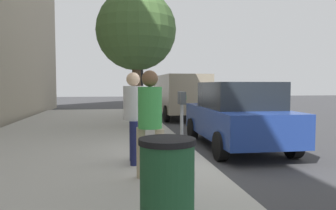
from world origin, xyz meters
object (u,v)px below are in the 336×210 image
at_px(traffic_signal, 144,66).
at_px(parking_meter, 182,111).
at_px(trash_bin, 167,187).
at_px(pedestrian_bystander, 150,115).
at_px(parked_van_far, 179,93).
at_px(pedestrian_at_meter, 133,110).
at_px(street_tree, 136,31).
at_px(parked_sedan_near, 237,115).

bearing_deg(traffic_signal, parking_meter, -179.57).
bearing_deg(traffic_signal, trash_bin, 176.21).
distance_m(parking_meter, trash_bin, 3.48).
relative_size(pedestrian_bystander, parked_van_far, 0.34).
distance_m(pedestrian_at_meter, street_tree, 6.10).
height_order(parking_meter, street_tree, street_tree).
height_order(parking_meter, traffic_signal, traffic_signal).
bearing_deg(parking_meter, street_tree, 6.36).
bearing_deg(parked_sedan_near, street_tree, 33.43).
height_order(parked_sedan_near, traffic_signal, traffic_signal).
xyz_separation_m(parking_meter, parked_sedan_near, (1.68, -1.85, -0.27)).
xyz_separation_m(pedestrian_bystander, parked_sedan_near, (3.05, -2.65, -0.31)).
relative_size(traffic_signal, trash_bin, 3.56).
bearing_deg(street_tree, pedestrian_bystander, 178.25).
height_order(pedestrian_at_meter, traffic_signal, traffic_signal).
bearing_deg(pedestrian_at_meter, pedestrian_bystander, -79.32).
bearing_deg(street_tree, trash_bin, 178.45).
bearing_deg(pedestrian_bystander, parked_van_far, 30.54).
relative_size(parked_sedan_near, traffic_signal, 1.23).
height_order(pedestrian_bystander, parked_van_far, parked_van_far).
bearing_deg(trash_bin, street_tree, -1.55).
height_order(parked_sedan_near, street_tree, street_tree).
xyz_separation_m(parking_meter, traffic_signal, (8.35, 0.06, 1.41)).
bearing_deg(parked_sedan_near, pedestrian_at_meter, 123.04).
distance_m(parking_meter, parked_van_far, 9.79).
bearing_deg(parked_van_far, pedestrian_at_meter, 163.72).
relative_size(parked_sedan_near, street_tree, 0.89).
height_order(traffic_signal, trash_bin, traffic_signal).
distance_m(street_tree, trash_bin, 9.23).
bearing_deg(parking_meter, parked_sedan_near, -47.80).
xyz_separation_m(traffic_signal, trash_bin, (-11.69, 0.77, -1.92)).
bearing_deg(pedestrian_at_meter, street_tree, 86.53).
bearing_deg(street_tree, parked_van_far, -30.07).
bearing_deg(parked_van_far, parking_meter, 169.12).
relative_size(parked_van_far, traffic_signal, 1.45).
bearing_deg(parking_meter, pedestrian_at_meter, 100.38).
bearing_deg(street_tree, traffic_signal, -10.29).
height_order(pedestrian_bystander, street_tree, street_tree).
bearing_deg(parked_sedan_near, pedestrian_bystander, 138.93).
bearing_deg(parking_meter, pedestrian_bystander, 149.53).
xyz_separation_m(street_tree, trash_bin, (-8.73, 0.24, -3.01)).
relative_size(pedestrian_bystander, trash_bin, 1.77).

